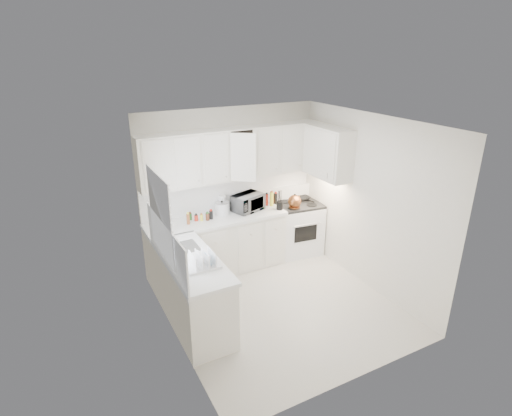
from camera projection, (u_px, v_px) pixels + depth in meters
floor at (279, 305)px, 5.86m from camera, size 3.20×3.20×0.00m
ceiling at (283, 122)px, 4.91m from camera, size 3.20×3.20×0.00m
wall_back at (230, 187)px, 6.70m from camera, size 3.00×0.00×3.00m
wall_front at (364, 278)px, 4.07m from camera, size 3.00×0.00×3.00m
wall_left at (170, 246)px, 4.73m from camera, size 0.00×3.20×3.20m
wall_right at (368, 203)px, 6.03m from camera, size 0.00×3.20×3.20m
window_blinds at (161, 215)px, 4.94m from camera, size 0.06×0.96×1.06m
lower_cabinets_back at (217, 246)px, 6.60m from camera, size 2.22×0.60×0.90m
lower_cabinets_left at (193, 293)px, 5.34m from camera, size 0.60×1.60×0.90m
countertop_back at (217, 219)px, 6.42m from camera, size 2.24×0.64×0.05m
countertop_left at (191, 261)px, 5.17m from camera, size 0.64×1.62×0.05m
backsplash_back at (231, 192)px, 6.72m from camera, size 2.98×0.02×0.55m
backsplash_left at (166, 244)px, 4.93m from camera, size 0.02×1.60×0.55m
upper_cabinets_back at (234, 178)px, 6.49m from camera, size 3.00×0.33×0.80m
upper_cabinets_right at (326, 177)px, 6.56m from camera, size 0.33×0.90×0.80m
sink at (182, 240)px, 5.41m from camera, size 0.42×0.38×0.30m
stove at (297, 221)px, 7.18m from camera, size 0.84×0.72×1.19m
tea_kettle at (295, 200)px, 6.80m from camera, size 0.34×0.32×0.26m
frying_pan at (302, 197)px, 7.25m from camera, size 0.34×0.51×0.04m
microwave at (248, 201)px, 6.64m from camera, size 0.56×0.42×0.34m
rice_cooker at (222, 207)px, 6.52m from camera, size 0.25×0.25×0.23m
paper_towel at (222, 203)px, 6.62m from camera, size 0.12×0.12×0.27m
utensil_crock at (280, 200)px, 6.68m from camera, size 0.12×0.12×0.34m
dish_rack at (202, 259)px, 4.94m from camera, size 0.41×0.31×0.23m
spice_left_0 at (185, 216)px, 6.29m from camera, size 0.06×0.06×0.13m
spice_left_1 at (192, 218)px, 6.25m from camera, size 0.06×0.06×0.13m
spice_left_2 at (195, 215)px, 6.36m from camera, size 0.06×0.06×0.13m
spice_left_3 at (201, 216)px, 6.31m from camera, size 0.06×0.06×0.13m
spice_left_4 at (204, 213)px, 6.42m from camera, size 0.06×0.06×0.13m
spice_left_5 at (210, 214)px, 6.38m from camera, size 0.06×0.06×0.13m
sauce_right_0 at (265, 199)px, 6.93m from camera, size 0.06×0.06×0.19m
sauce_right_1 at (270, 199)px, 6.91m from camera, size 0.06×0.06×0.19m
sauce_right_2 at (271, 198)px, 6.98m from camera, size 0.06×0.06×0.19m
sauce_right_3 at (276, 198)px, 6.95m from camera, size 0.06×0.06×0.19m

